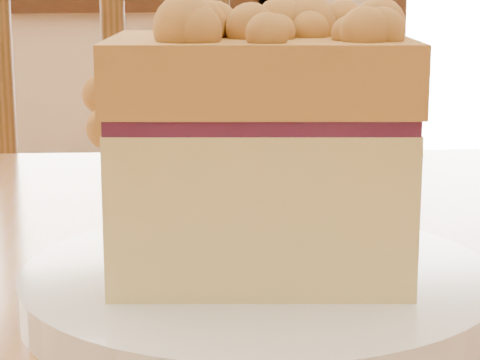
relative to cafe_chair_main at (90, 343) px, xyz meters
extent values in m
cube|color=#391F0F|center=(0.34, 3.31, 0.26)|extent=(1.76, 0.06, 0.08)
cube|color=brown|center=(0.00, 0.04, -0.02)|extent=(0.48, 0.48, 0.04)
cylinder|color=brown|center=(0.19, -0.14, 0.22)|extent=(0.04, 0.04, 0.49)
cylinder|color=brown|center=(0.11, -0.15, 0.21)|extent=(0.02, 0.02, 0.42)
cylinder|color=brown|center=(0.01, -0.16, 0.21)|extent=(0.02, 0.02, 0.42)
cylinder|color=brown|center=(-0.08, -0.17, 0.21)|extent=(0.02, 0.02, 0.42)
cylinder|color=white|center=(0.02, -0.60, 0.26)|extent=(0.20, 0.20, 0.02)
cylinder|color=white|center=(0.02, -0.60, 0.26)|extent=(0.14, 0.14, 0.01)
cube|color=#D1C476|center=(0.02, -0.60, 0.30)|extent=(0.14, 0.11, 0.06)
cube|color=#45132D|center=(0.02, -0.60, 0.34)|extent=(0.13, 0.11, 0.01)
cube|color=#BF823C|center=(0.02, -0.60, 0.35)|extent=(0.14, 0.12, 0.03)
sphere|color=#BF823C|center=(-0.02, -0.61, 0.37)|extent=(0.02, 0.02, 0.02)
sphere|color=#BF823C|center=(0.03, -0.61, 0.37)|extent=(0.01, 0.01, 0.01)
sphere|color=#BF823C|center=(-0.02, -0.56, 0.37)|extent=(0.02, 0.02, 0.02)
sphere|color=#BF823C|center=(0.06, -0.60, 0.37)|extent=(0.01, 0.01, 0.01)
sphere|color=#BF823C|center=(0.05, -0.61, 0.37)|extent=(0.01, 0.01, 0.01)
sphere|color=#BF823C|center=(0.00, -0.57, 0.37)|extent=(0.02, 0.02, 0.02)
sphere|color=#BF823C|center=(0.03, -0.61, 0.37)|extent=(0.02, 0.02, 0.02)
sphere|color=#BF823C|center=(-0.02, -0.62, 0.37)|extent=(0.01, 0.01, 0.01)
sphere|color=#BF823C|center=(0.01, -0.63, 0.37)|extent=(0.01, 0.01, 0.01)
sphere|color=#BF823C|center=(-0.02, -0.63, 0.37)|extent=(0.02, 0.02, 0.02)
sphere|color=#BF823C|center=(-0.03, -0.60, 0.37)|extent=(0.02, 0.02, 0.02)
sphere|color=#BF823C|center=(-0.01, -0.61, 0.37)|extent=(0.01, 0.01, 0.01)
sphere|color=#BF823C|center=(0.01, -0.58, 0.37)|extent=(0.02, 0.02, 0.02)
sphere|color=#BF823C|center=(0.05, -0.58, 0.37)|extent=(0.01, 0.01, 0.01)
sphere|color=#BF823C|center=(0.07, -0.60, 0.37)|extent=(0.02, 0.02, 0.02)
sphere|color=#BF823C|center=(0.05, -0.59, 0.37)|extent=(0.03, 0.03, 0.03)
sphere|color=#BF823C|center=(0.03, -0.57, 0.37)|extent=(0.02, 0.02, 0.02)
sphere|color=#BF823C|center=(0.05, -0.60, 0.37)|extent=(0.01, 0.01, 0.01)
sphere|color=#BF823C|center=(0.06, -0.63, 0.37)|extent=(0.02, 0.02, 0.02)
sphere|color=#BF823C|center=(0.02, -0.64, 0.37)|extent=(0.02, 0.02, 0.02)
sphere|color=#BF823C|center=(0.03, -0.63, 0.37)|extent=(0.02, 0.02, 0.02)
sphere|color=#BF823C|center=(-0.03, -0.61, 0.37)|extent=(0.02, 0.02, 0.02)
sphere|color=#BF823C|center=(-0.05, -0.59, 0.33)|extent=(0.02, 0.02, 0.02)
sphere|color=#BF823C|center=(-0.04, -0.58, 0.35)|extent=(0.01, 0.01, 0.01)
sphere|color=#BF823C|center=(-0.05, -0.60, 0.32)|extent=(0.02, 0.02, 0.02)
camera|label=1|loc=(-0.09, -0.96, 0.39)|focal=70.00mm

